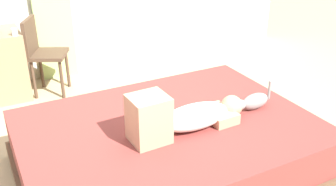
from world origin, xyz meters
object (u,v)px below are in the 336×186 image
cup (15,32)px  person_lying (184,116)px  bed (169,148)px  cat (253,102)px  chair_by_desk (41,50)px

cup → person_lying: bearing=-66.8°
person_lying → bed: bearing=112.9°
cat → cup: 2.49m
bed → person_lying: (0.06, -0.13, 0.34)m
bed → cat: size_ratio=6.27×
person_lying → cat: person_lying is taller
bed → cup: bearing=113.2°
cat → bed: bearing=171.5°
bed → cup: size_ratio=29.76×
bed → chair_by_desk: chair_by_desk is taller
person_lying → cat: (0.66, 0.02, -0.05)m
person_lying → chair_by_desk: bearing=106.1°
bed → cat: (0.72, -0.11, 0.29)m
cup → chair_by_desk: (0.25, 0.10, -0.27)m
bed → cat: 0.78m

